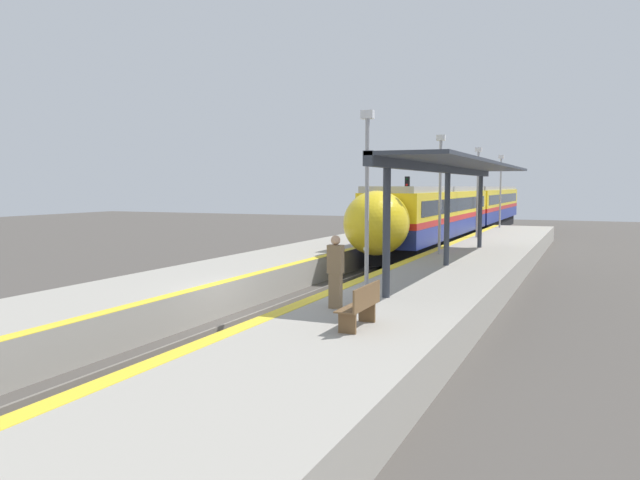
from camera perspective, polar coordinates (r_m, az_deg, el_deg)
ground_plane at (r=17.77m, az=-4.83°, el=-7.62°), size 120.00×120.00×0.00m
rail_left at (r=18.10m, az=-6.85°, el=-7.16°), size 0.08×90.00×0.15m
rail_right at (r=17.43m, az=-2.73°, el=-7.61°), size 0.08×90.00×0.15m
train at (r=44.22m, az=12.89°, el=2.69°), size 2.83×40.46×3.85m
platform_right at (r=16.26m, az=6.77°, el=-7.03°), size 4.16×64.00×1.00m
platform_left at (r=19.59m, az=-14.03°, el=-5.09°), size 3.86×64.00×1.00m
platform_bench at (r=12.70m, az=3.81°, el=-5.95°), size 0.44×1.53×0.89m
person_waiting at (r=14.62m, az=1.43°, el=-2.80°), size 0.36×0.23×1.72m
railway_signal at (r=39.19m, az=7.96°, el=3.23°), size 0.28×0.28×4.46m
lamppost_near at (r=17.92m, az=4.33°, el=5.00°), size 0.36×0.20×5.01m
lamppost_mid at (r=26.82m, az=10.93°, el=4.90°), size 0.36×0.20×5.01m
lamppost_far at (r=35.89m, az=14.22°, el=4.83°), size 0.36×0.20×5.01m
lamppost_farthest at (r=45.04m, az=16.18°, el=4.78°), size 0.36×0.20×5.01m
station_canopy at (r=22.84m, az=13.04°, el=6.29°), size 2.02×17.34×3.69m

